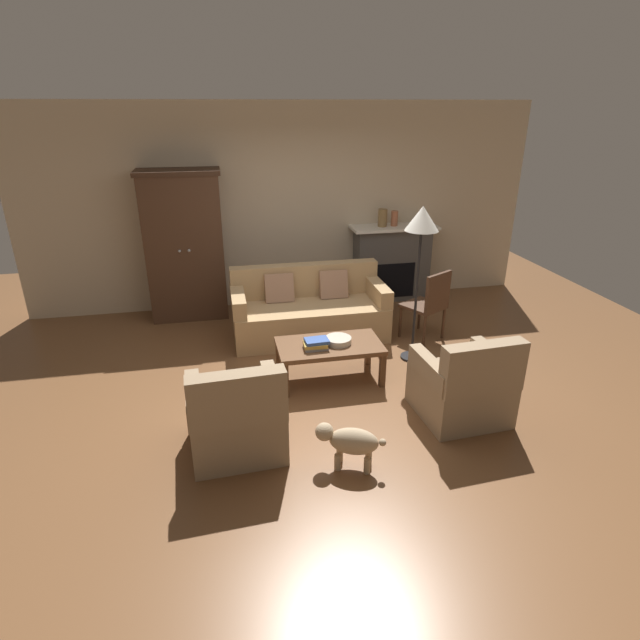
{
  "coord_description": "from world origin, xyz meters",
  "views": [
    {
      "loc": [
        -0.99,
        -4.68,
        2.75
      ],
      "look_at": [
        0.07,
        0.4,
        0.55
      ],
      "focal_mm": 28.72,
      "sensor_mm": 36.0,
      "label": 1
    }
  ],
  "objects_px": {
    "coffee_table": "(329,348)",
    "floor_lamp": "(422,228)",
    "fruit_bowl": "(338,340)",
    "mantel_vase_bronze": "(383,218)",
    "armoire": "(185,246)",
    "book_stack": "(316,344)",
    "armchair_near_right": "(463,387)",
    "side_chair_wooden": "(429,302)",
    "dog": "(350,441)",
    "armchair_near_left": "(237,418)",
    "fireplace": "(392,262)",
    "mantel_vase_terracotta": "(394,218)",
    "couch": "(309,311)"
  },
  "relations": [
    {
      "from": "coffee_table",
      "to": "floor_lamp",
      "type": "relative_size",
      "value": 0.62
    },
    {
      "from": "mantel_vase_terracotta",
      "to": "armchair_near_left",
      "type": "xyz_separation_m",
      "value": [
        -2.49,
        -3.27,
        -0.91
      ]
    },
    {
      "from": "mantel_vase_bronze",
      "to": "fireplace",
      "type": "bearing_deg",
      "value": 5.69
    },
    {
      "from": "fireplace",
      "to": "armchair_near_right",
      "type": "bearing_deg",
      "value": -96.91
    },
    {
      "from": "armoire",
      "to": "coffee_table",
      "type": "distance_m",
      "value": 2.71
    },
    {
      "from": "fireplace",
      "to": "armoire",
      "type": "relative_size",
      "value": 0.63
    },
    {
      "from": "fruit_bowl",
      "to": "mantel_vase_bronze",
      "type": "bearing_deg",
      "value": 62.15
    },
    {
      "from": "mantel_vase_terracotta",
      "to": "fruit_bowl",
      "type": "bearing_deg",
      "value": -121.34
    },
    {
      "from": "fruit_bowl",
      "to": "floor_lamp",
      "type": "xyz_separation_m",
      "value": [
        0.96,
        0.29,
        1.08
      ]
    },
    {
      "from": "couch",
      "to": "fruit_bowl",
      "type": "relative_size",
      "value": 6.91
    },
    {
      "from": "book_stack",
      "to": "armchair_near_right",
      "type": "distance_m",
      "value": 1.51
    },
    {
      "from": "armchair_near_right",
      "to": "mantel_vase_bronze",
      "type": "bearing_deg",
      "value": 86.27
    },
    {
      "from": "dog",
      "to": "side_chair_wooden",
      "type": "bearing_deg",
      "value": 54.03
    },
    {
      "from": "mantel_vase_terracotta",
      "to": "dog",
      "type": "relative_size",
      "value": 0.4
    },
    {
      "from": "armchair_near_left",
      "to": "armchair_near_right",
      "type": "height_order",
      "value": "same"
    },
    {
      "from": "armchair_near_left",
      "to": "floor_lamp",
      "type": "xyz_separation_m",
      "value": [
        2.09,
        1.33,
        1.22
      ]
    },
    {
      "from": "armchair_near_left",
      "to": "fruit_bowl",
      "type": "bearing_deg",
      "value": 42.72
    },
    {
      "from": "fireplace",
      "to": "floor_lamp",
      "type": "distance_m",
      "value": 2.22
    },
    {
      "from": "fruit_bowl",
      "to": "fireplace",
      "type": "bearing_deg",
      "value": 58.86
    },
    {
      "from": "book_stack",
      "to": "floor_lamp",
      "type": "height_order",
      "value": "floor_lamp"
    },
    {
      "from": "fruit_bowl",
      "to": "mantel_vase_bronze",
      "type": "relative_size",
      "value": 1.12
    },
    {
      "from": "mantel_vase_terracotta",
      "to": "side_chair_wooden",
      "type": "xyz_separation_m",
      "value": [
        -0.03,
        -1.5,
        -0.72
      ]
    },
    {
      "from": "book_stack",
      "to": "mantel_vase_terracotta",
      "type": "bearing_deg",
      "value": 55.03
    },
    {
      "from": "side_chair_wooden",
      "to": "fruit_bowl",
      "type": "bearing_deg",
      "value": -151.22
    },
    {
      "from": "book_stack",
      "to": "dog",
      "type": "height_order",
      "value": "book_stack"
    },
    {
      "from": "armchair_near_left",
      "to": "floor_lamp",
      "type": "height_order",
      "value": "floor_lamp"
    },
    {
      "from": "coffee_table",
      "to": "book_stack",
      "type": "xyz_separation_m",
      "value": [
        -0.16,
        -0.08,
        0.1
      ]
    },
    {
      "from": "dog",
      "to": "couch",
      "type": "bearing_deg",
      "value": 86.61
    },
    {
      "from": "fireplace",
      "to": "side_chair_wooden",
      "type": "relative_size",
      "value": 1.4
    },
    {
      "from": "floor_lamp",
      "to": "mantel_vase_terracotta",
      "type": "bearing_deg",
      "value": 78.4
    },
    {
      "from": "armchair_near_right",
      "to": "side_chair_wooden",
      "type": "distance_m",
      "value": 1.73
    },
    {
      "from": "book_stack",
      "to": "mantel_vase_terracotta",
      "type": "distance_m",
      "value": 2.92
    },
    {
      "from": "coffee_table",
      "to": "floor_lamp",
      "type": "xyz_separation_m",
      "value": [
        1.06,
        0.29,
        1.17
      ]
    },
    {
      "from": "fireplace",
      "to": "dog",
      "type": "distance_m",
      "value": 4.04
    },
    {
      "from": "coffee_table",
      "to": "mantel_vase_bronze",
      "type": "distance_m",
      "value": 2.72
    },
    {
      "from": "book_stack",
      "to": "side_chair_wooden",
      "type": "relative_size",
      "value": 0.29
    },
    {
      "from": "armoire",
      "to": "mantel_vase_bronze",
      "type": "bearing_deg",
      "value": 1.24
    },
    {
      "from": "armoire",
      "to": "coffee_table",
      "type": "relative_size",
      "value": 1.8
    },
    {
      "from": "side_chair_wooden",
      "to": "dog",
      "type": "height_order",
      "value": "side_chair_wooden"
    },
    {
      "from": "mantel_vase_terracotta",
      "to": "armchair_near_right",
      "type": "distance_m",
      "value": 3.33
    },
    {
      "from": "couch",
      "to": "fruit_bowl",
      "type": "bearing_deg",
      "value": -85.38
    },
    {
      "from": "mantel_vase_bronze",
      "to": "armchair_near_right",
      "type": "distance_m",
      "value": 3.32
    },
    {
      "from": "armchair_near_right",
      "to": "coffee_table",
      "type": "bearing_deg",
      "value": 138.33
    },
    {
      "from": "fireplace",
      "to": "dog",
      "type": "height_order",
      "value": "fireplace"
    },
    {
      "from": "mantel_vase_bronze",
      "to": "armchair_near_left",
      "type": "xyz_separation_m",
      "value": [
        -2.31,
        -3.27,
        -0.93
      ]
    },
    {
      "from": "coffee_table",
      "to": "dog",
      "type": "height_order",
      "value": "coffee_table"
    },
    {
      "from": "mantel_vase_bronze",
      "to": "side_chair_wooden",
      "type": "bearing_deg",
      "value": -84.49
    },
    {
      "from": "fruit_bowl",
      "to": "armchair_near_right",
      "type": "bearing_deg",
      "value": -44.36
    },
    {
      "from": "armchair_near_right",
      "to": "floor_lamp",
      "type": "xyz_separation_m",
      "value": [
        -0.01,
        1.24,
        1.22
      ]
    },
    {
      "from": "book_stack",
      "to": "dog",
      "type": "bearing_deg",
      "value": -89.87
    }
  ]
}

